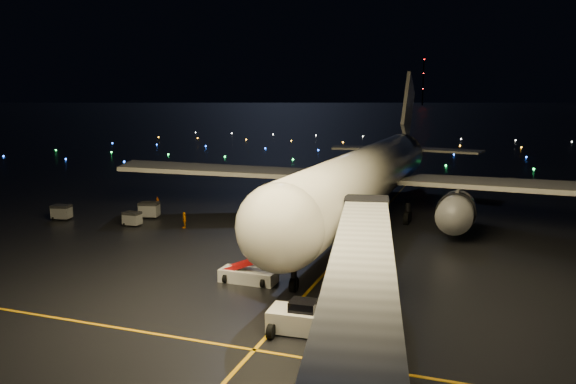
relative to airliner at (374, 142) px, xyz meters
name	(u,v)px	position (x,y,z in m)	size (l,w,h in m)	color
ground	(444,119)	(-11.51, 273.72, -8.70)	(2000.00, 2000.00, 0.00)	black
lane_centre	(354,241)	(0.49, -11.28, -8.69)	(0.25, 80.00, 0.02)	#E09D0A
lane_cross	(15,311)	(-16.51, -36.28, -8.69)	(60.00, 0.25, 0.02)	#E09D0A
airliner	(374,142)	(0.00, 0.00, 0.00)	(61.42, 58.35, 17.40)	silver
pushback_tug	(303,316)	(2.30, -33.04, -7.73)	(4.10, 2.15, 1.95)	silver
belt_loader	(248,262)	(-4.41, -25.78, -7.16)	(6.35, 1.73, 3.08)	silver
crew_c	(184,220)	(-17.84, -11.92, -7.84)	(1.01, 0.42, 1.72)	orange
safety_cone_0	(278,234)	(-7.06, -12.14, -8.45)	(0.44, 0.44, 0.50)	#EB5910
safety_cone_1	(311,210)	(-7.47, 0.23, -8.42)	(0.49, 0.49, 0.56)	#EB5910
safety_cone_2	(280,215)	(-10.07, -3.44, -8.47)	(0.41, 0.41, 0.46)	#EB5910
safety_cone_3	(158,198)	(-29.19, 0.75, -8.42)	(0.49, 0.49, 0.56)	#EB5910
radio_mast	(423,81)	(-71.51, 713.72, 23.30)	(1.80, 1.80, 64.00)	black
taxiway_lights	(388,150)	(-11.51, 79.72, -8.52)	(164.00, 92.00, 0.36)	black
baggage_cart_0	(132,219)	(-23.67, -12.93, -7.94)	(1.79, 1.25, 1.52)	gray
baggage_cart_1	(149,210)	(-24.19, -8.85, -7.79)	(2.14, 1.50, 1.82)	gray
baggage_cart_2	(62,212)	(-33.03, -13.02, -7.86)	(1.98, 1.39, 1.69)	gray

